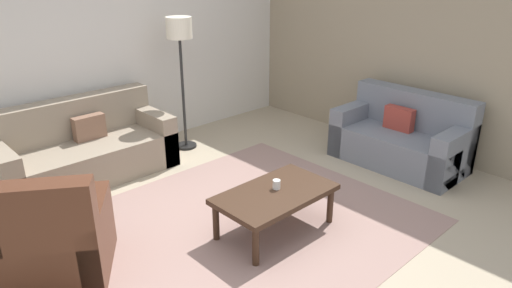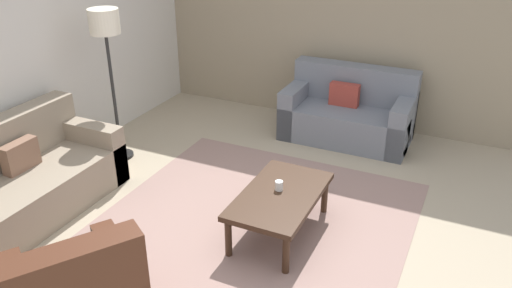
# 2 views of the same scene
# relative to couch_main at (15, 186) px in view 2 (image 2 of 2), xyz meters

# --- Properties ---
(ground_plane) EXTENTS (8.00, 8.00, 0.00)m
(ground_plane) POSITION_rel_couch_main_xyz_m (0.55, -2.11, -0.30)
(ground_plane) COLOR tan
(rear_partition) EXTENTS (6.00, 0.12, 2.80)m
(rear_partition) POSITION_rel_couch_main_xyz_m (0.55, 0.49, 1.10)
(rear_partition) COLOR silver
(rear_partition) RESTS_ON ground_plane
(stone_feature_panel) EXTENTS (0.12, 5.20, 2.80)m
(stone_feature_panel) POSITION_rel_couch_main_xyz_m (3.55, -2.11, 1.10)
(stone_feature_panel) COLOR gray
(stone_feature_panel) RESTS_ON ground_plane
(area_rug) EXTENTS (3.30, 2.77, 0.01)m
(area_rug) POSITION_rel_couch_main_xyz_m (0.55, -2.11, -0.29)
(area_rug) COLOR gray
(area_rug) RESTS_ON ground_plane
(couch_main) EXTENTS (1.96, 0.88, 0.88)m
(couch_main) POSITION_rel_couch_main_xyz_m (0.00, 0.00, 0.00)
(couch_main) COLOR gray
(couch_main) RESTS_ON ground_plane
(couch_loveseat) EXTENTS (0.81, 1.54, 0.88)m
(couch_loveseat) POSITION_rel_couch_main_xyz_m (3.03, -2.36, 0.00)
(couch_loveseat) COLOR slate
(couch_loveseat) RESTS_ON ground_plane
(coffee_table) EXTENTS (1.10, 0.64, 0.41)m
(coffee_table) POSITION_rel_couch_main_xyz_m (0.77, -2.38, 0.06)
(coffee_table) COLOR #382316
(coffee_table) RESTS_ON ground_plane
(cup) EXTENTS (0.07, 0.07, 0.09)m
(cup) POSITION_rel_couch_main_xyz_m (0.82, -2.34, 0.15)
(cup) COLOR white
(cup) RESTS_ON coffee_table
(lamp_standing) EXTENTS (0.32, 0.32, 1.71)m
(lamp_standing) POSITION_rel_couch_main_xyz_m (1.37, -0.11, 1.11)
(lamp_standing) COLOR black
(lamp_standing) RESTS_ON ground_plane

